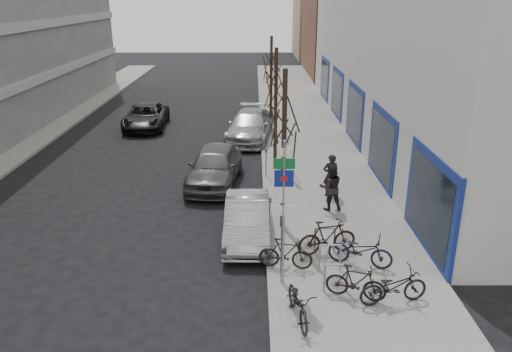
{
  "coord_description": "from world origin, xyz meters",
  "views": [
    {
      "loc": [
        1.64,
        -12.01,
        7.63
      ],
      "look_at": [
        1.69,
        3.46,
        2.0
      ],
      "focal_mm": 35.0,
      "sensor_mm": 36.0,
      "label": 1
    }
  ],
  "objects_px": {
    "bike_rack": "(330,254)",
    "meter_front": "(270,212)",
    "parked_car_mid": "(215,166)",
    "meter_mid": "(266,160)",
    "pedestrian_near": "(331,175)",
    "bike_far_inner": "(327,237)",
    "parked_car_front": "(247,219)",
    "highway_sign_pole": "(283,205)",
    "tree_far": "(271,62)",
    "bike_near_right": "(356,282)",
    "bike_mid_inner": "(286,253)",
    "meter_back": "(264,128)",
    "lane_car": "(146,116)",
    "tree_near": "(285,113)",
    "bike_far_curb": "(394,284)",
    "tree_mid": "(276,80)",
    "bike_mid_curb": "(361,248)",
    "bike_near_left": "(298,301)",
    "parked_car_back": "(250,126)",
    "pedestrian_far": "(331,187)"
  },
  "relations": [
    {
      "from": "parked_car_mid",
      "to": "pedestrian_far",
      "type": "distance_m",
      "value": 5.4
    },
    {
      "from": "bike_near_right",
      "to": "pedestrian_near",
      "type": "height_order",
      "value": "pedestrian_near"
    },
    {
      "from": "bike_rack",
      "to": "bike_mid_inner",
      "type": "distance_m",
      "value": 1.27
    },
    {
      "from": "bike_mid_inner",
      "to": "bike_far_inner",
      "type": "bearing_deg",
      "value": -47.35
    },
    {
      "from": "bike_near_right",
      "to": "parked_car_front",
      "type": "distance_m",
      "value": 4.72
    },
    {
      "from": "tree_far",
      "to": "lane_car",
      "type": "relative_size",
      "value": 1.09
    },
    {
      "from": "bike_rack",
      "to": "pedestrian_near",
      "type": "distance_m",
      "value": 5.75
    },
    {
      "from": "meter_mid",
      "to": "parked_car_mid",
      "type": "xyz_separation_m",
      "value": [
        -2.19,
        -0.56,
        -0.09
      ]
    },
    {
      "from": "bike_near_left",
      "to": "parked_car_back",
      "type": "xyz_separation_m",
      "value": [
        -1.3,
        16.66,
        0.11
      ]
    },
    {
      "from": "tree_far",
      "to": "bike_near_right",
      "type": "height_order",
      "value": "tree_far"
    },
    {
      "from": "lane_car",
      "to": "meter_mid",
      "type": "bearing_deg",
      "value": -54.58
    },
    {
      "from": "bike_mid_inner",
      "to": "pedestrian_far",
      "type": "height_order",
      "value": "pedestrian_far"
    },
    {
      "from": "meter_front",
      "to": "bike_mid_curb",
      "type": "bearing_deg",
      "value": -39.64
    },
    {
      "from": "meter_back",
      "to": "parked_car_back",
      "type": "height_order",
      "value": "parked_car_back"
    },
    {
      "from": "bike_rack",
      "to": "meter_front",
      "type": "distance_m",
      "value": 2.92
    },
    {
      "from": "pedestrian_near",
      "to": "bike_near_right",
      "type": "bearing_deg",
      "value": 80.58
    },
    {
      "from": "bike_mid_inner",
      "to": "pedestrian_near",
      "type": "distance_m",
      "value": 5.95
    },
    {
      "from": "meter_mid",
      "to": "bike_far_curb",
      "type": "distance_m",
      "value": 10.01
    },
    {
      "from": "tree_near",
      "to": "meter_back",
      "type": "distance_m",
      "value": 10.98
    },
    {
      "from": "parked_car_mid",
      "to": "meter_mid",
      "type": "bearing_deg",
      "value": 20.15
    },
    {
      "from": "bike_far_inner",
      "to": "parked_car_front",
      "type": "height_order",
      "value": "parked_car_front"
    },
    {
      "from": "bike_mid_curb",
      "to": "bike_near_left",
      "type": "bearing_deg",
      "value": 161.69
    },
    {
      "from": "parked_car_mid",
      "to": "pedestrian_near",
      "type": "bearing_deg",
      "value": -13.79
    },
    {
      "from": "bike_far_inner",
      "to": "parked_car_mid",
      "type": "relative_size",
      "value": 0.39
    },
    {
      "from": "parked_car_mid",
      "to": "pedestrian_near",
      "type": "xyz_separation_m",
      "value": [
        4.66,
        -1.66,
        0.18
      ]
    },
    {
      "from": "tree_far",
      "to": "bike_far_curb",
      "type": "relative_size",
      "value": 3.0
    },
    {
      "from": "bike_far_inner",
      "to": "highway_sign_pole",
      "type": "bearing_deg",
      "value": 123.57
    },
    {
      "from": "bike_rack",
      "to": "tree_far",
      "type": "distance_m",
      "value": 16.31
    },
    {
      "from": "meter_front",
      "to": "bike_near_right",
      "type": "bearing_deg",
      "value": -60.97
    },
    {
      "from": "tree_near",
      "to": "pedestrian_far",
      "type": "bearing_deg",
      "value": 37.91
    },
    {
      "from": "tree_far",
      "to": "bike_far_curb",
      "type": "distance_m",
      "value": 18.05
    },
    {
      "from": "bike_far_curb",
      "to": "bike_mid_curb",
      "type": "bearing_deg",
      "value": 1.8
    },
    {
      "from": "lane_car",
      "to": "highway_sign_pole",
      "type": "bearing_deg",
      "value": -69.84
    },
    {
      "from": "tree_far",
      "to": "bike_mid_curb",
      "type": "bearing_deg",
      "value": -82.26
    },
    {
      "from": "highway_sign_pole",
      "to": "tree_far",
      "type": "bearing_deg",
      "value": 89.31
    },
    {
      "from": "tree_far",
      "to": "pedestrian_far",
      "type": "relative_size",
      "value": 3.09
    },
    {
      "from": "meter_back",
      "to": "bike_near_left",
      "type": "relative_size",
      "value": 0.73
    },
    {
      "from": "meter_front",
      "to": "pedestrian_near",
      "type": "height_order",
      "value": "pedestrian_near"
    },
    {
      "from": "meter_mid",
      "to": "meter_back",
      "type": "relative_size",
      "value": 1.0
    },
    {
      "from": "meter_back",
      "to": "lane_car",
      "type": "xyz_separation_m",
      "value": [
        -7.08,
        3.62,
        -0.21
      ]
    },
    {
      "from": "bike_far_curb",
      "to": "pedestrian_far",
      "type": "bearing_deg",
      "value": -4.69
    },
    {
      "from": "bike_far_curb",
      "to": "tree_mid",
      "type": "bearing_deg",
      "value": 1.23
    },
    {
      "from": "meter_back",
      "to": "bike_far_curb",
      "type": "bearing_deg",
      "value": -78.56
    },
    {
      "from": "tree_near",
      "to": "tree_far",
      "type": "distance_m",
      "value": 13.0
    },
    {
      "from": "bike_rack",
      "to": "parked_car_front",
      "type": "height_order",
      "value": "parked_car_front"
    },
    {
      "from": "tree_near",
      "to": "lane_car",
      "type": "xyz_separation_m",
      "value": [
        -7.53,
        14.12,
        -3.4
      ]
    },
    {
      "from": "tree_near",
      "to": "parked_car_front",
      "type": "xyz_separation_m",
      "value": [
        -1.2,
        -0.58,
        -3.42
      ]
    },
    {
      "from": "bike_mid_inner",
      "to": "pedestrian_near",
      "type": "relative_size",
      "value": 0.93
    },
    {
      "from": "bike_rack",
      "to": "bike_near_right",
      "type": "relative_size",
      "value": 1.41
    },
    {
      "from": "parked_car_back",
      "to": "lane_car",
      "type": "height_order",
      "value": "parked_car_back"
    }
  ]
}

